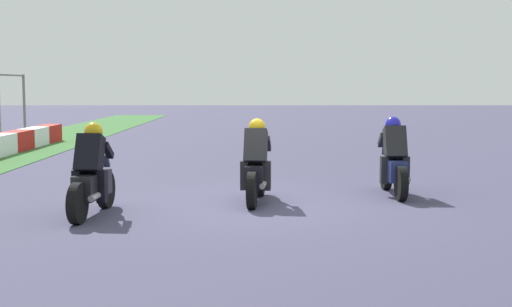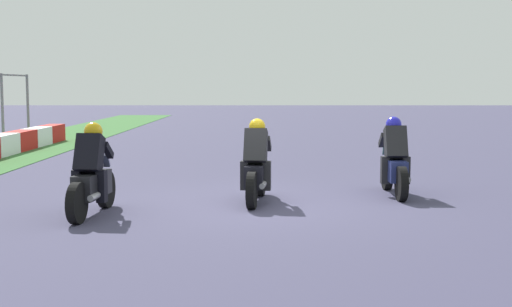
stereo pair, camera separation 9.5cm
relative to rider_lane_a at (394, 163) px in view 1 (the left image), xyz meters
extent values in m
plane|color=#3F3D59|center=(-0.98, 2.60, -0.62)|extent=(120.00, 120.00, 0.00)
cube|color=red|center=(8.93, 10.28, -0.30)|extent=(1.62, 0.60, 0.64)
cube|color=white|center=(10.59, 10.28, -0.30)|extent=(1.62, 0.60, 0.64)
cube|color=red|center=(12.24, 10.28, -0.30)|extent=(1.62, 0.60, 0.64)
cylinder|color=slate|center=(13.77, 11.63, 0.64)|extent=(0.10, 0.10, 2.52)
cylinder|color=black|center=(0.70, 0.00, -0.30)|extent=(0.64, 0.14, 0.64)
cylinder|color=black|center=(-0.70, 0.00, -0.30)|extent=(0.64, 0.14, 0.64)
cube|color=navy|center=(0.00, 0.00, -0.12)|extent=(1.10, 0.32, 0.40)
ellipsoid|color=navy|center=(0.10, 0.00, 0.18)|extent=(0.48, 0.30, 0.24)
cube|color=red|center=(-0.51, 0.00, -0.10)|extent=(0.06, 0.16, 0.08)
cylinder|color=#A5A5AD|center=(-0.35, -0.16, -0.25)|extent=(0.42, 0.10, 0.10)
cube|color=black|center=(-0.10, 0.00, 0.40)|extent=(0.49, 0.40, 0.66)
sphere|color=#2523C4|center=(0.12, 0.00, 0.74)|extent=(0.30, 0.30, 0.30)
cube|color=#4F6F65|center=(0.50, 0.00, 0.22)|extent=(0.16, 0.26, 0.23)
cube|color=black|center=(-0.12, 0.20, -0.12)|extent=(0.18, 0.14, 0.52)
cube|color=black|center=(-0.12, -0.20, -0.12)|extent=(0.18, 0.14, 0.52)
cube|color=black|center=(0.28, 0.18, 0.42)|extent=(0.39, 0.10, 0.31)
cube|color=black|center=(0.28, -0.18, 0.42)|extent=(0.39, 0.10, 0.31)
cylinder|color=black|center=(-0.09, 2.56, -0.30)|extent=(0.65, 0.21, 0.64)
cylinder|color=black|center=(-1.49, 2.72, -0.30)|extent=(0.65, 0.21, 0.64)
cube|color=black|center=(-0.79, 2.64, -0.12)|extent=(1.13, 0.44, 0.40)
ellipsoid|color=black|center=(-0.69, 2.63, 0.18)|extent=(0.51, 0.35, 0.24)
cube|color=red|center=(-1.30, 2.70, -0.10)|extent=(0.08, 0.17, 0.08)
cylinder|color=#A5A5AD|center=(-1.15, 2.52, -0.25)|extent=(0.43, 0.15, 0.10)
cube|color=black|center=(-0.89, 2.65, 0.40)|extent=(0.53, 0.45, 0.66)
sphere|color=gold|center=(-0.67, 2.63, 0.74)|extent=(0.33, 0.33, 0.30)
cube|color=#4F9170|center=(-0.29, 2.59, 0.22)|extent=(0.18, 0.28, 0.23)
cube|color=black|center=(-0.89, 2.85, -0.12)|extent=(0.19, 0.16, 0.52)
cube|color=black|center=(-0.93, 2.46, -0.12)|extent=(0.19, 0.16, 0.52)
cube|color=black|center=(-0.49, 2.79, 0.42)|extent=(0.39, 0.14, 0.31)
cube|color=black|center=(-0.53, 2.43, 0.42)|extent=(0.39, 0.14, 0.31)
cylinder|color=black|center=(-1.38, 5.24, -0.30)|extent=(0.65, 0.20, 0.64)
cylinder|color=black|center=(-2.77, 5.37, -0.30)|extent=(0.65, 0.20, 0.64)
cube|color=black|center=(-2.07, 5.30, -0.12)|extent=(1.13, 0.42, 0.40)
ellipsoid|color=black|center=(-1.97, 5.29, 0.18)|extent=(0.51, 0.34, 0.24)
cube|color=red|center=(-2.58, 5.35, -0.10)|extent=(0.08, 0.17, 0.08)
cylinder|color=#A5A5AD|center=(-2.44, 5.18, -0.25)|extent=(0.43, 0.14, 0.10)
cube|color=black|center=(-2.17, 5.31, 0.40)|extent=(0.52, 0.44, 0.66)
sphere|color=gold|center=(-1.95, 5.29, 0.74)|extent=(0.33, 0.33, 0.30)
cube|color=#474E68|center=(-1.57, 5.26, 0.22)|extent=(0.18, 0.27, 0.23)
cube|color=black|center=(-2.17, 5.51, -0.12)|extent=(0.19, 0.16, 0.52)
cube|color=black|center=(-2.21, 5.12, -0.12)|extent=(0.19, 0.16, 0.52)
cube|color=black|center=(-1.78, 5.46, 0.42)|extent=(0.39, 0.14, 0.31)
cube|color=black|center=(-1.81, 5.10, 0.42)|extent=(0.39, 0.14, 0.31)
camera|label=1|loc=(-13.08, 2.70, 1.49)|focal=48.20mm
camera|label=2|loc=(-13.08, 2.61, 1.49)|focal=48.20mm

